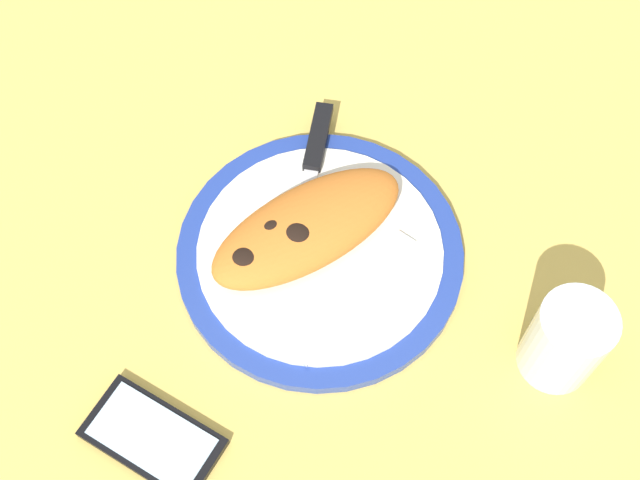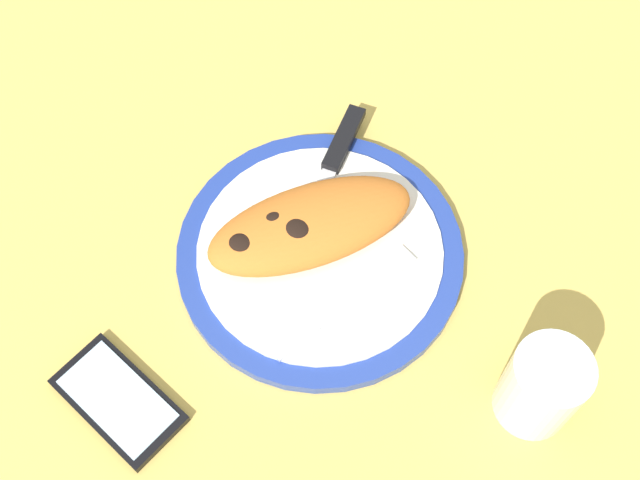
# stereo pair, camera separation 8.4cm
# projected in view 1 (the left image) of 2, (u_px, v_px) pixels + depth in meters

# --- Properties ---
(ground_plane) EXTENTS (1.50, 1.50, 0.03)m
(ground_plane) POSITION_uv_depth(u_px,v_px,m) (320.00, 264.00, 0.88)
(ground_plane) COLOR #DBB756
(plate) EXTENTS (0.30, 0.30, 0.02)m
(plate) POSITION_uv_depth(u_px,v_px,m) (320.00, 253.00, 0.86)
(plate) COLOR #233D99
(plate) RESTS_ON ground_plane
(calzone) EXTENTS (0.24, 0.14, 0.05)m
(calzone) POSITION_uv_depth(u_px,v_px,m) (306.00, 228.00, 0.84)
(calzone) COLOR orange
(calzone) RESTS_ON plate
(fork) EXTENTS (0.18, 0.04, 0.00)m
(fork) POSITION_uv_depth(u_px,v_px,m) (367.00, 286.00, 0.83)
(fork) COLOR silver
(fork) RESTS_ON plate
(knife) EXTENTS (0.18, 0.14, 0.01)m
(knife) POSITION_uv_depth(u_px,v_px,m) (314.00, 158.00, 0.91)
(knife) COLOR silver
(knife) RESTS_ON plate
(smartphone) EXTENTS (0.10, 0.14, 0.01)m
(smartphone) POSITION_uv_depth(u_px,v_px,m) (153.00, 438.00, 0.77)
(smartphone) COLOR black
(smartphone) RESTS_ON ground_plane
(water_glass) EXTENTS (0.07, 0.07, 0.10)m
(water_glass) POSITION_uv_depth(u_px,v_px,m) (564.00, 343.00, 0.78)
(water_glass) COLOR silver
(water_glass) RESTS_ON ground_plane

